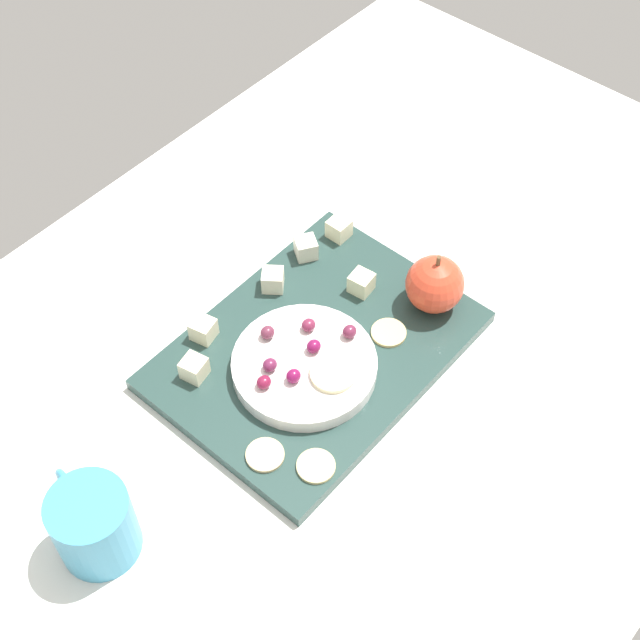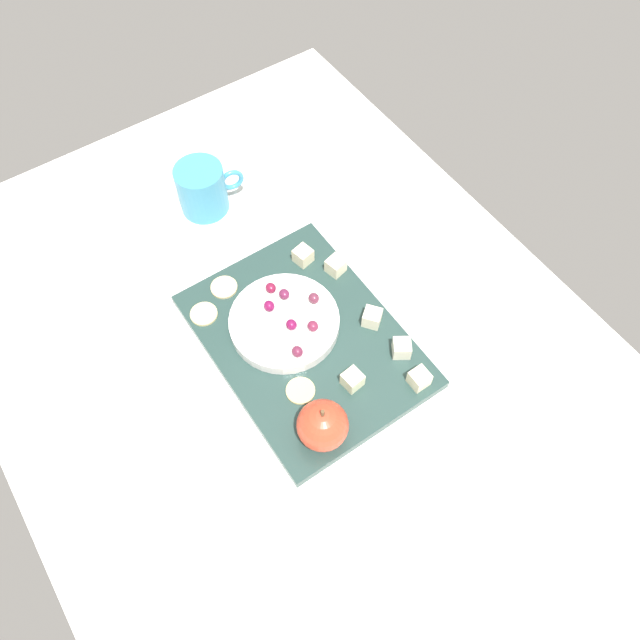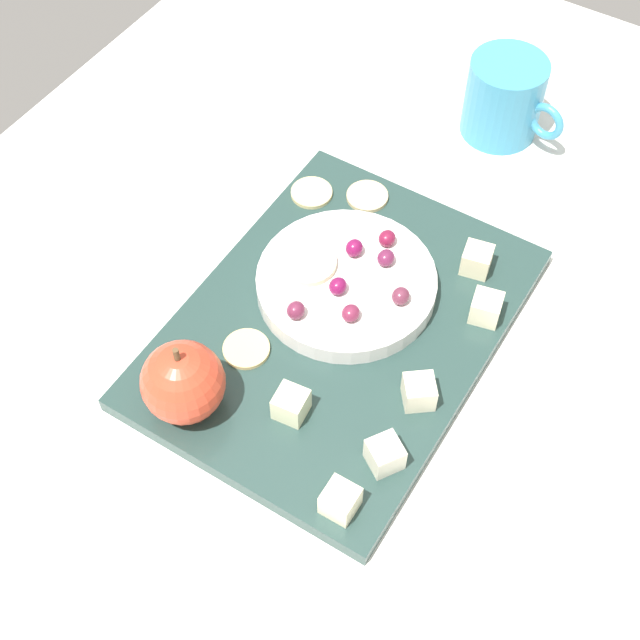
{
  "view_description": "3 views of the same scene",
  "coord_description": "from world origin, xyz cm",
  "views": [
    {
      "loc": [
        -49.85,
        -37.78,
        86.94
      ],
      "look_at": [
        -3.35,
        2.32,
        8.87
      ],
      "focal_mm": 50.93,
      "sensor_mm": 36.0,
      "label": 1
    },
    {
      "loc": [
        33.36,
        -21.03,
        84.0
      ],
      "look_at": [
        -4.45,
        4.79,
        7.64
      ],
      "focal_mm": 35.3,
      "sensor_mm": 36.0,
      "label": 2
    },
    {
      "loc": [
        34.85,
        24.49,
        68.65
      ],
      "look_at": [
        -2.2,
        1.49,
        7.75
      ],
      "focal_mm": 50.41,
      "sensor_mm": 36.0,
      "label": 3
    }
  ],
  "objects": [
    {
      "name": "cup",
      "position": [
        -35.32,
        2.91,
        8.01
      ],
      "size": [
        7.87,
        11.01,
        8.45
      ],
      "color": "teal",
      "rests_on": "table"
    },
    {
      "name": "grape_4",
      "position": [
        -12.93,
        1.88,
        7.84
      ],
      "size": [
        1.66,
        1.5,
        1.37
      ],
      "primitive_type": "ellipsoid",
      "color": "maroon",
      "rests_on": "serving_dish"
    },
    {
      "name": "apple_stem",
      "position": [
        9.16,
        -4.1,
        12.69
      ],
      "size": [
        0.5,
        0.5,
        1.2
      ],
      "primitive_type": "cylinder",
      "color": "brown",
      "rests_on": "apple_whole"
    },
    {
      "name": "cheese_cube_4",
      "position": [
        -15.93,
        9.48,
        6.59
      ],
      "size": [
        2.93,
        2.93,
        2.48
      ],
      "primitive_type": "cube",
      "rotation": [
        0.0,
        0.0,
        0.21
      ],
      "color": "#F9EABE",
      "rests_on": "platter"
    },
    {
      "name": "cheese_cube_5",
      "position": [
        10.35,
        11.06,
        6.59
      ],
      "size": [
        2.5,
        2.5,
        2.48
      ],
      "primitive_type": "cube",
      "rotation": [
        0.0,
        0.0,
        0.01
      ],
      "color": "#F9EEC1",
      "rests_on": "platter"
    },
    {
      "name": "grape_6",
      "position": [
        -4.1,
        3.35,
        7.84
      ],
      "size": [
        1.66,
        1.5,
        1.37
      ],
      "primitive_type": "ellipsoid",
      "color": "maroon",
      "rests_on": "serving_dish"
    },
    {
      "name": "platter",
      "position": [
        -4.36,
        2.08,
        4.57
      ],
      "size": [
        34.25,
        25.25,
        1.56
      ],
      "primitive_type": "cube",
      "color": "#253E39",
      "rests_on": "table"
    },
    {
      "name": "grape_1",
      "position": [
        -10.35,
        -0.14,
        7.94
      ],
      "size": [
        1.66,
        1.5,
        1.56
      ],
      "primitive_type": "ellipsoid",
      "color": "maroon",
      "rests_on": "serving_dish"
    },
    {
      "name": "cheese_cube_1",
      "position": [
        5.27,
        12.0,
        6.59
      ],
      "size": [
        3.43,
        3.43,
        2.48
      ],
      "primitive_type": "cube",
      "rotation": [
        0.0,
        0.0,
        0.99
      ],
      "color": "#ECE6CB",
      "rests_on": "platter"
    },
    {
      "name": "grape_3",
      "position": [
        -10.89,
        2.91,
        7.85
      ],
      "size": [
        1.66,
        1.5,
        1.4
      ],
      "primitive_type": "ellipsoid",
      "color": "#652041",
      "rests_on": "serving_dish"
    },
    {
      "name": "cheese_cube_0",
      "position": [
        5.35,
        3.45,
        6.59
      ],
      "size": [
        2.74,
        2.74,
        2.48
      ],
      "primitive_type": "cube",
      "rotation": [
        0.0,
        0.0,
        0.11
      ],
      "color": "#EEEFBD",
      "rests_on": "platter"
    },
    {
      "name": "cracker_2",
      "position": [
        -18.36,
        -3.19,
        5.55
      ],
      "size": [
        4.01,
        4.01,
        0.4
      ],
      "primitive_type": "cylinder",
      "color": "#D8BA86",
      "rests_on": "platter"
    },
    {
      "name": "grape_0",
      "position": [
        -5.96,
        0.96,
        7.89
      ],
      "size": [
        1.66,
        1.5,
        1.46
      ],
      "primitive_type": "ellipsoid",
      "color": "maroon",
      "rests_on": "serving_dish"
    },
    {
      "name": "serving_dish",
      "position": [
        -7.71,
        0.8,
        6.25
      ],
      "size": [
        15.91,
        15.91,
        1.81
      ],
      "primitive_type": "cylinder",
      "color": "white",
      "rests_on": "platter"
    },
    {
      "name": "cheese_cube_3",
      "position": [
        -11.53,
        12.51,
        6.59
      ],
      "size": [
        2.97,
        2.97,
        2.48
      ],
      "primitive_type": "cube",
      "rotation": [
        0.0,
        0.0,
        0.23
      ],
      "color": "#F9EDC2",
      "rests_on": "platter"
    },
    {
      "name": "cracker_1",
      "position": [
        -15.93,
        -7.99,
        5.55
      ],
      "size": [
        4.01,
        4.01,
        0.4
      ],
      "primitive_type": "cylinder",
      "color": "#D7C385",
      "rests_on": "platter"
    },
    {
      "name": "apple_slice_0",
      "position": [
        -7.09,
        -2.74,
        7.46
      ],
      "size": [
        4.98,
        4.98,
        0.6
      ],
      "primitive_type": "cylinder",
      "color": "beige",
      "rests_on": "serving_dish"
    },
    {
      "name": "cheese_cube_2",
      "position": [
        -1.07,
        11.58,
        6.59
      ],
      "size": [
        3.48,
        3.48,
        2.48
      ],
      "primitive_type": "cube",
      "rotation": [
        0.0,
        0.0,
        0.66
      ],
      "color": "#F8ECC8",
      "rests_on": "platter"
    },
    {
      "name": "table",
      "position": [
        0.0,
        0.0,
        1.89
      ],
      "size": [
        119.74,
        81.83,
        3.79
      ],
      "primitive_type": "cube",
      "color": "silver",
      "rests_on": "ground"
    },
    {
      "name": "cracker_0",
      "position": [
        2.31,
        -3.05,
        5.55
      ],
      "size": [
        4.01,
        4.01,
        0.4
      ],
      "primitive_type": "cylinder",
      "color": "#E3C47E",
      "rests_on": "platter"
    },
    {
      "name": "grape_2",
      "position": [
        -7.87,
        6.05,
        7.89
      ],
      "size": [
        1.66,
        1.5,
        1.47
      ],
      "primitive_type": "ellipsoid",
      "color": "#65293D",
      "rests_on": "serving_dish"
    },
    {
      "name": "grape_5",
      "position": [
        -1.89,
        -0.71,
        7.91
      ],
      "size": [
        1.66,
        1.5,
        1.51
      ],
      "primitive_type": "ellipsoid",
      "color": "maroon",
      "rests_on": "serving_dish"
    },
    {
      "name": "apple_whole",
      "position": [
        9.16,
        -4.1,
        8.72
      ],
      "size": [
        6.74,
        6.74,
        6.74
      ],
      "primitive_type": "sphere",
      "color": "red",
      "rests_on": "platter"
    }
  ]
}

